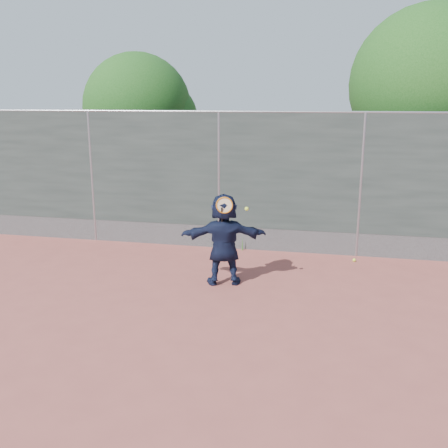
# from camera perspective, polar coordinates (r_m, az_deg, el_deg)

# --- Properties ---
(ground) EXTENTS (80.00, 80.00, 0.00)m
(ground) POSITION_cam_1_polar(r_m,az_deg,el_deg) (8.10, -5.98, -9.69)
(ground) COLOR #9E4C42
(ground) RESTS_ON ground
(player) EXTENTS (1.62, 0.86, 1.66)m
(player) POSITION_cam_1_polar(r_m,az_deg,el_deg) (8.89, -0.00, -1.73)
(player) COLOR #131A35
(player) RESTS_ON ground
(ball_ground) EXTENTS (0.07, 0.07, 0.07)m
(ball_ground) POSITION_cam_1_polar(r_m,az_deg,el_deg) (10.64, 14.66, -4.01)
(ball_ground) COLOR #D5F436
(ball_ground) RESTS_ON ground
(fence) EXTENTS (20.00, 0.06, 3.03)m
(fence) POSITION_cam_1_polar(r_m,az_deg,el_deg) (10.93, -0.58, 5.29)
(fence) COLOR #38423D
(fence) RESTS_ON ground
(swing_action) EXTENTS (0.57, 0.14, 0.51)m
(swing_action) POSITION_cam_1_polar(r_m,az_deg,el_deg) (8.53, 0.29, 2.01)
(swing_action) COLOR #C16A12
(swing_action) RESTS_ON ground
(tree_right) EXTENTS (3.78, 3.60, 5.39)m
(tree_right) POSITION_cam_1_polar(r_m,az_deg,el_deg) (13.01, 23.04, 14.05)
(tree_right) COLOR #382314
(tree_right) RESTS_ON ground
(tree_left) EXTENTS (3.15, 3.00, 4.53)m
(tree_left) POSITION_cam_1_polar(r_m,az_deg,el_deg) (14.55, -9.19, 12.68)
(tree_left) COLOR #382314
(tree_left) RESTS_ON ground
(weed_clump) EXTENTS (0.68, 0.07, 0.30)m
(weed_clump) POSITION_cam_1_polar(r_m,az_deg,el_deg) (11.07, 0.80, -2.28)
(weed_clump) COLOR #387226
(weed_clump) RESTS_ON ground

